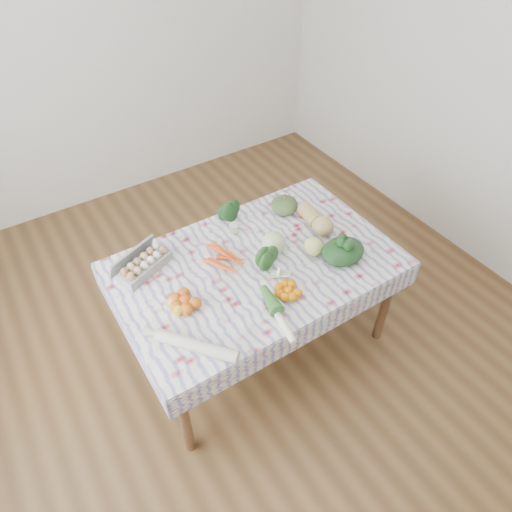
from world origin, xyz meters
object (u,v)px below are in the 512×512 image
kabocha_squash (284,205)px  grapefruit (313,246)px  cabbage (274,243)px  dining_table (256,273)px  butternut_squash (316,219)px  egg_carton (145,265)px

kabocha_squash → grapefruit: (-0.09, -0.42, -0.00)m
kabocha_squash → cabbage: size_ratio=1.24×
dining_table → grapefruit: bearing=-19.1°
kabocha_squash → butternut_squash: 0.25m
butternut_squash → grapefruit: size_ratio=2.50×
dining_table → grapefruit: 0.38m
butternut_squash → dining_table: bearing=-165.9°
cabbage → grapefruit: size_ratio=1.25×
egg_carton → butternut_squash: size_ratio=1.17×
egg_carton → kabocha_squash: kabocha_squash is taller
cabbage → grapefruit: bearing=-36.0°
kabocha_squash → butternut_squash: size_ratio=0.62×
butternut_squash → grapefruit: bearing=-126.0°
cabbage → dining_table: bearing=-170.6°
grapefruit → dining_table: bearing=160.9°
cabbage → butternut_squash: size_ratio=0.50×
egg_carton → kabocha_squash: size_ratio=1.88×
egg_carton → kabocha_squash: bearing=-21.9°
egg_carton → butternut_squash: bearing=-34.2°
dining_table → kabocha_squash: bearing=36.1°
egg_carton → butternut_squash: (1.08, -0.22, 0.02)m
kabocha_squash → grapefruit: kabocha_squash is taller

